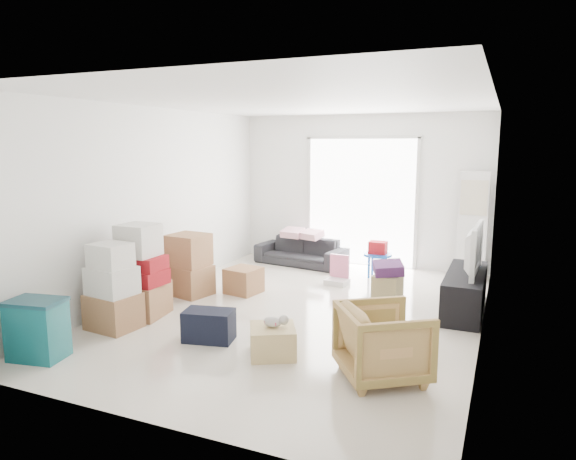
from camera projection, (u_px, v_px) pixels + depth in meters
The scene contains 21 objects.
room_shell at pixel (299, 210), 6.53m from camera, with size 4.98×6.48×3.18m.
sliding_door at pixel (361, 197), 9.24m from camera, with size 2.10×0.04×2.33m.
ac_tower at pixel (473, 226), 8.25m from camera, with size 0.45×0.30×1.75m, color silver.
tv_console at pixel (465, 292), 6.73m from camera, with size 0.47×1.58×0.53m, color black.
television at pixel (466, 267), 6.68m from camera, with size 1.11×0.64×0.15m, color black.
sofa at pixel (301, 247), 9.34m from camera, with size 1.66×0.48×0.65m, color black.
pillow_left at pixel (293, 225), 9.38m from camera, with size 0.41×0.32×0.13m, color #EFAEB9.
pillow_right at pixel (312, 227), 9.19m from camera, with size 0.38×0.30×0.13m, color #EFAEB9.
armchair at pixel (383, 339), 4.78m from camera, with size 0.75×0.70×0.77m, color tan.
storage_bins at pixel (37, 329), 5.24m from camera, with size 0.60×0.47×0.63m.
box_stack_a at pixel (113, 291), 6.07m from camera, with size 0.61×0.53×1.04m.
box_stack_b at pixel (140, 276), 6.52m from camera, with size 0.66×0.66×1.19m.
box_stack_c at pixel (189, 265), 7.46m from camera, with size 0.69×0.61×0.89m.
loose_box at pixel (244, 280), 7.58m from camera, with size 0.45×0.45×0.37m, color #A07348.
duffel_bag at pixel (209, 325), 5.74m from camera, with size 0.55×0.33×0.35m, color black.
ottoman at pixel (387, 287), 7.24m from camera, with size 0.36×0.36×0.36m, color #958057.
blanket at pixel (388, 270), 7.19m from camera, with size 0.40×0.40×0.14m, color #421E4B.
kids_table at pixel (378, 252), 8.44m from camera, with size 0.46×0.46×0.60m.
toy_walker at pixel (338, 276), 8.08m from camera, with size 0.37×0.33×0.45m.
wood_crate at pixel (273, 341), 5.34m from camera, with size 0.46×0.46×0.31m, color tan.
plush_bunny at pixel (275, 321), 5.30m from camera, with size 0.27×0.15×0.13m.
Camera 1 is at (2.43, -6.01, 2.18)m, focal length 32.00 mm.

